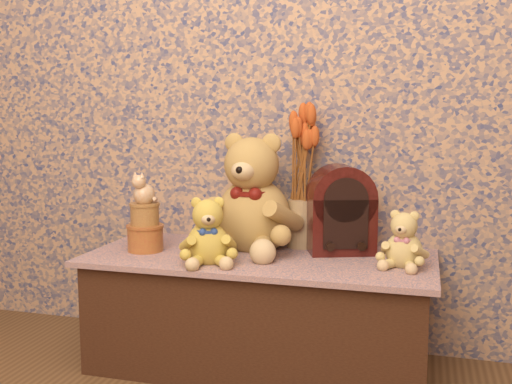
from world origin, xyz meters
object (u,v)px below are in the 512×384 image
Objects in this scene: teddy_large at (254,187)px; ceramic_vase at (302,223)px; cathedral_radio at (341,209)px; teddy_small at (404,236)px; cat_figurine at (144,187)px; biscuit_tin_lower at (145,238)px; teddy_medium at (208,227)px.

teddy_large is 0.24m from ceramic_vase.
ceramic_vase is (-0.16, 0.05, -0.07)m from cathedral_radio.
teddy_large is 2.30× the size of teddy_small.
ceramic_vase is 0.62m from cat_figurine.
biscuit_tin_lower is (-0.95, -0.03, -0.06)m from teddy_small.
cathedral_radio is 0.18m from ceramic_vase.
teddy_large is 1.45× the size of cathedral_radio.
teddy_medium is 1.34× the size of ceramic_vase.
cat_figurine reaches higher than teddy_medium.
biscuit_tin_lower is (-0.55, -0.23, -0.04)m from ceramic_vase.
biscuit_tin_lower is at bearing 0.00° from cat_figurine.
biscuit_tin_lower is 1.07× the size of cat_figurine.
teddy_small is (0.57, -0.12, -0.13)m from teddy_large.
cat_figurine is (-0.71, -0.18, 0.08)m from cathedral_radio.
biscuit_tin_lower is at bearing -154.16° from teddy_large.
teddy_small is 0.96m from cat_figurine.
teddy_medium is 0.76× the size of cathedral_radio.
cathedral_radio is 2.62× the size of cat_figurine.
teddy_large reaches higher than ceramic_vase.
teddy_large reaches higher than teddy_medium.
teddy_medium reaches higher than ceramic_vase.
teddy_small is 0.44m from ceramic_vase.
cathedral_radio is 2.46× the size of biscuit_tin_lower.
cathedral_radio is 0.74m from biscuit_tin_lower.
cat_figurine reaches higher than teddy_small.
cathedral_radio is at bearing 10.80° from teddy_large.
cathedral_radio is (0.33, 0.03, -0.07)m from teddy_large.
teddy_medium is 0.32m from biscuit_tin_lower.
cat_figurine is at bearing -165.86° from teddy_small.
biscuit_tin_lower is (-0.38, -0.15, -0.19)m from teddy_large.
cat_figurine is at bearing -157.47° from ceramic_vase.
ceramic_vase is at bearing 165.38° from teddy_small.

